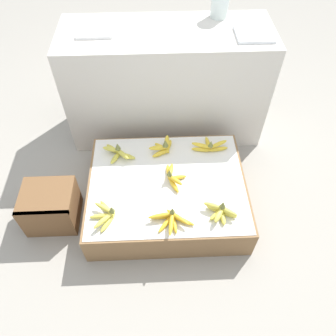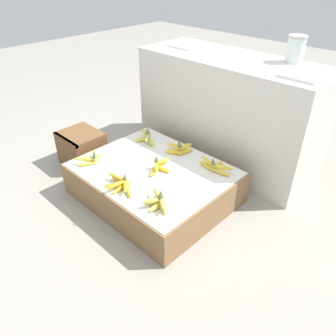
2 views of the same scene
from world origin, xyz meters
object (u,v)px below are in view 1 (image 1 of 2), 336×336
banana_bunch_front_left (106,215)px  glass_jar (220,4)px  banana_bunch_front_midright (221,211)px  wooden_crate (51,207)px  banana_bunch_front_midleft (171,219)px  banana_bunch_middle_midleft (173,177)px  banana_bunch_back_midright (210,146)px  foam_tray_white (95,30)px  banana_bunch_back_left (118,152)px  banana_bunch_back_midleft (164,147)px

banana_bunch_front_left → glass_jar: 1.52m
banana_bunch_front_midright → wooden_crate: bearing=171.1°
banana_bunch_front_midleft → banana_bunch_middle_midleft: size_ratio=1.18×
glass_jar → banana_bunch_back_midright: bearing=-97.5°
banana_bunch_middle_midleft → banana_bunch_front_left: bearing=-147.1°
banana_bunch_front_left → banana_bunch_front_midright: size_ratio=1.15×
banana_bunch_front_left → banana_bunch_front_midleft: banana_bunch_front_left is taller
banana_bunch_front_left → banana_bunch_front_midright: bearing=-0.8°
banana_bunch_front_left → foam_tray_white: bearing=93.6°
banana_bunch_back_left → foam_tray_white: foam_tray_white is taller
banana_bunch_back_left → glass_jar: (0.70, 0.70, 0.63)m
wooden_crate → glass_jar: size_ratio=1.84×
banana_bunch_back_midleft → banana_bunch_back_midright: 0.31m
wooden_crate → foam_tray_white: foam_tray_white is taller
banana_bunch_middle_midleft → banana_bunch_back_left: banana_bunch_back_left is taller
banana_bunch_middle_midleft → banana_bunch_back_midright: (0.26, 0.25, -0.00)m
banana_bunch_front_midleft → wooden_crate: bearing=165.3°
banana_bunch_front_midleft → banana_bunch_middle_midleft: 0.30m
wooden_crate → banana_bunch_back_left: size_ratio=1.41×
banana_bunch_front_midleft → banana_bunch_back_midright: banana_bunch_back_midright is taller
banana_bunch_front_midleft → banana_bunch_middle_midleft: bearing=85.3°
wooden_crate → banana_bunch_back_midright: banana_bunch_back_midright is taller
banana_bunch_front_midleft → foam_tray_white: foam_tray_white is taller
banana_bunch_back_midleft → foam_tray_white: bearing=128.5°
banana_bunch_back_left → banana_bunch_back_midright: size_ratio=0.89×
glass_jar → foam_tray_white: 0.82m
banana_bunch_front_midright → banana_bunch_front_left: bearing=179.2°
banana_bunch_front_left → banana_bunch_middle_midleft: same height
wooden_crate → banana_bunch_back_left: banana_bunch_back_left is taller
banana_bunch_front_left → foam_tray_white: (-0.06, 1.01, 0.56)m
wooden_crate → foam_tray_white: 1.14m
banana_bunch_front_left → banana_bunch_middle_midleft: size_ratio=0.99×
banana_bunch_front_midright → glass_jar: 1.34m
banana_bunch_front_left → banana_bunch_front_midright: 0.65m
banana_bunch_front_midright → foam_tray_white: 1.36m
wooden_crate → banana_bunch_back_midleft: bearing=26.2°
banana_bunch_back_left → banana_bunch_back_midright: 0.61m
banana_bunch_front_midleft → foam_tray_white: bearing=112.2°
banana_bunch_middle_midleft → glass_jar: bearing=69.2°
banana_bunch_back_left → glass_jar: 1.17m
banana_bunch_front_midright → banana_bunch_back_midright: banana_bunch_front_midright is taller
banana_bunch_front_midright → banana_bunch_back_left: (-0.61, 0.48, 0.00)m
banana_bunch_front_midleft → banana_bunch_back_left: banana_bunch_back_left is taller
foam_tray_white → glass_jar: bearing=11.0°
banana_bunch_front_midright → banana_bunch_front_midleft: bearing=-173.4°
banana_bunch_front_left → wooden_crate: bearing=157.8°
banana_bunch_front_left → glass_jar: (0.74, 1.17, 0.63)m
banana_bunch_front_midleft → foam_tray_white: (-0.43, 1.05, 0.56)m
glass_jar → banana_bunch_middle_midleft: bearing=-110.8°
wooden_crate → banana_bunch_back_left: 0.54m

